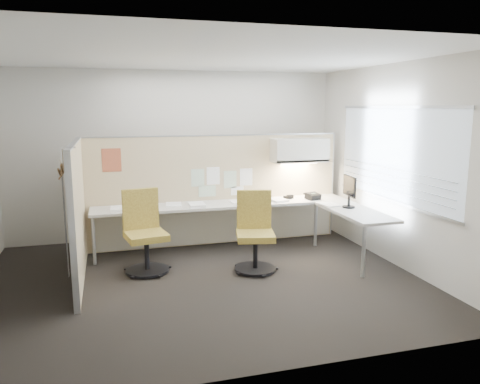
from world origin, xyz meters
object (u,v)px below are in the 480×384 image
object	(u,v)px
desk	(247,212)
chair_left	(145,234)
monitor	(349,190)
chair_right	(255,234)
phone	(313,196)

from	to	relation	value
desk	chair_left	world-z (taller)	chair_left
monitor	chair_right	bearing A→B (deg)	106.09
desk	chair_left	xyz separation A→B (m)	(-1.61, -0.56, -0.09)
monitor	phone	size ratio (longest dim) A/B	1.89
chair_left	monitor	bearing A→B (deg)	-12.84
desk	monitor	size ratio (longest dim) A/B	8.45
chair_left	chair_right	size ratio (longest dim) A/B	1.03
phone	chair_right	bearing A→B (deg)	-158.20
chair_right	phone	bearing A→B (deg)	48.91
chair_right	monitor	xyz separation A→B (m)	(1.53, 0.21, 0.51)
monitor	phone	distance (m)	0.80
chair_left	desk	bearing A→B (deg)	8.88
desk	monitor	world-z (taller)	monitor
chair_left	phone	distance (m)	2.80
chair_left	monitor	distance (m)	3.02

